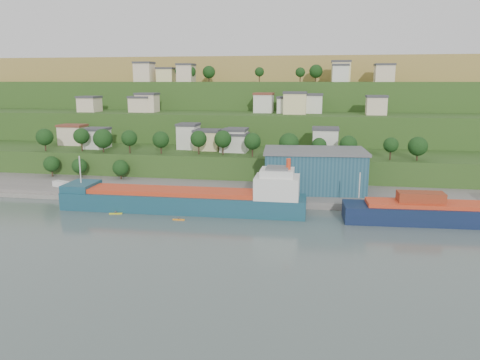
% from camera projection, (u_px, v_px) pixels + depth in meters
% --- Properties ---
extents(ground, '(500.00, 500.00, 0.00)m').
position_uv_depth(ground, '(187.00, 219.00, 122.41)').
color(ground, '#414E4B').
rests_on(ground, ground).
extents(quay, '(220.00, 26.00, 4.00)m').
position_uv_depth(quay, '(274.00, 197.00, 146.07)').
color(quay, slate).
rests_on(quay, ground).
extents(pebble_beach, '(40.00, 18.00, 2.40)m').
position_uv_depth(pebble_beach, '(43.00, 192.00, 152.79)').
color(pebble_beach, slate).
rests_on(pebble_beach, ground).
extents(hillside, '(360.00, 210.28, 96.00)m').
position_uv_depth(hillside, '(264.00, 140.00, 285.02)').
color(hillside, '#284719').
rests_on(hillside, ground).
extents(cargo_ship_near, '(68.16, 11.69, 17.49)m').
position_uv_depth(cargo_ship_near, '(190.00, 201.00, 129.46)').
color(cargo_ship_near, '#154551').
rests_on(cargo_ship_near, ground).
extents(cargo_ship_far, '(57.69, 12.41, 15.56)m').
position_uv_depth(cargo_ship_far, '(469.00, 215.00, 117.49)').
color(cargo_ship_far, '#0B1C32').
rests_on(cargo_ship_far, ground).
extents(warehouse, '(32.42, 21.42, 12.80)m').
position_uv_depth(warehouse, '(314.00, 170.00, 144.87)').
color(warehouse, '#1C4556').
rests_on(warehouse, quay).
extents(caravan, '(6.06, 4.22, 2.61)m').
position_uv_depth(caravan, '(61.00, 185.00, 150.65)').
color(caravan, silver).
rests_on(caravan, pebble_beach).
extents(dinghy, '(4.13, 2.29, 0.78)m').
position_uv_depth(dinghy, '(80.00, 190.00, 148.18)').
color(dinghy, silver).
rests_on(dinghy, pebble_beach).
extents(kayak_orange, '(3.16, 0.69, 0.79)m').
position_uv_depth(kayak_orange, '(179.00, 219.00, 121.44)').
color(kayak_orange, orange).
rests_on(kayak_orange, ground).
extents(kayak_yellow, '(3.51, 1.41, 0.87)m').
position_uv_depth(kayak_yellow, '(116.00, 213.00, 126.99)').
color(kayak_yellow, yellow).
rests_on(kayak_yellow, ground).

